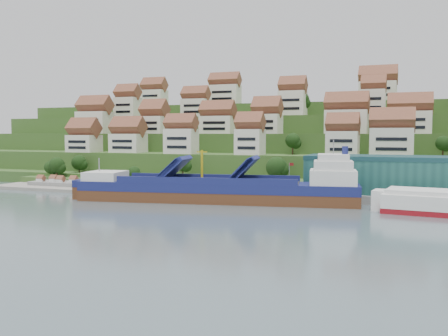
% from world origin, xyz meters
% --- Properties ---
extents(ground, '(300.00, 300.00, 0.00)m').
position_xyz_m(ground, '(0.00, 0.00, 0.00)').
color(ground, slate).
rests_on(ground, ground).
extents(quay, '(180.00, 14.00, 2.20)m').
position_xyz_m(quay, '(20.00, 15.00, 1.10)').
color(quay, gray).
rests_on(quay, ground).
extents(pebble_beach, '(45.00, 20.00, 1.00)m').
position_xyz_m(pebble_beach, '(-58.00, 12.00, 0.50)').
color(pebble_beach, gray).
rests_on(pebble_beach, ground).
extents(hillside, '(260.00, 128.00, 31.00)m').
position_xyz_m(hillside, '(0.00, 103.55, 10.66)').
color(hillside, '#2D4C1E').
rests_on(hillside, ground).
extents(hillside_village, '(161.15, 63.19, 28.58)m').
position_xyz_m(hillside_village, '(1.14, 59.05, 23.74)').
color(hillside_village, silver).
rests_on(hillside_village, ground).
extents(hillside_trees, '(141.34, 62.16, 31.06)m').
position_xyz_m(hillside_trees, '(-7.04, 45.47, 17.04)').
color(hillside_trees, '#1A3812').
rests_on(hillside_trees, ground).
extents(warehouse, '(60.00, 15.00, 10.00)m').
position_xyz_m(warehouse, '(52.00, 17.00, 7.20)').
color(warehouse, '#205650').
rests_on(warehouse, quay).
extents(flagpole, '(1.28, 0.16, 8.00)m').
position_xyz_m(flagpole, '(18.11, 10.00, 6.88)').
color(flagpole, gray).
rests_on(flagpole, quay).
extents(beach_huts, '(14.40, 3.70, 2.20)m').
position_xyz_m(beach_huts, '(-60.00, 10.75, 2.10)').
color(beach_huts, white).
rests_on(beach_huts, pebble_beach).
extents(cargo_ship, '(74.66, 23.49, 16.31)m').
position_xyz_m(cargo_ship, '(2.79, -0.11, 3.15)').
color(cargo_ship, brown).
rests_on(cargo_ship, ground).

